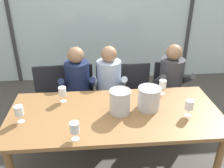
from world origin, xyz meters
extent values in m
plane|color=#4C4742|center=(0.00, 1.00, 0.00)|extent=(14.00, 14.00, 0.00)
cube|color=silver|center=(0.00, 2.46, 1.30)|extent=(7.38, 0.03, 2.60)
cube|color=#38383D|center=(-1.66, 2.44, 1.30)|extent=(0.06, 0.06, 2.60)
cube|color=#38383D|center=(1.66, 2.44, 1.30)|extent=(0.06, 0.06, 2.60)
cube|color=#386633|center=(0.00, 5.75, 1.02)|extent=(13.38, 2.40, 2.04)
cube|color=olive|center=(0.00, 0.00, 0.74)|extent=(2.18, 0.97, 0.04)
cylinder|color=olive|center=(0.99, -0.39, 0.36)|extent=(0.07, 0.07, 0.72)
cylinder|color=olive|center=(-0.99, 0.39, 0.36)|extent=(0.07, 0.07, 0.72)
cylinder|color=olive|center=(0.99, 0.39, 0.36)|extent=(0.07, 0.07, 0.72)
cube|color=#232328|center=(-0.81, 0.82, 0.44)|extent=(0.47, 0.47, 0.03)
cube|color=#232328|center=(-0.82, 1.02, 0.66)|extent=(0.42, 0.07, 0.42)
cylinder|color=#232328|center=(-0.98, 0.62, 0.21)|extent=(0.04, 0.04, 0.43)
cylinder|color=#232328|center=(-0.61, 0.65, 0.21)|extent=(0.04, 0.04, 0.43)
cylinder|color=#232328|center=(-1.01, 1.00, 0.21)|extent=(0.04, 0.04, 0.43)
cylinder|color=#232328|center=(-0.63, 1.02, 0.21)|extent=(0.04, 0.04, 0.43)
cube|color=#232328|center=(-0.41, 0.83, 0.44)|extent=(0.47, 0.47, 0.03)
cube|color=#232328|center=(-0.43, 1.03, 0.66)|extent=(0.42, 0.06, 0.42)
cylinder|color=#232328|center=(-0.59, 0.63, 0.21)|extent=(0.04, 0.04, 0.43)
cylinder|color=#232328|center=(-0.21, 0.65, 0.21)|extent=(0.04, 0.04, 0.43)
cylinder|color=#232328|center=(-0.62, 1.01, 0.21)|extent=(0.04, 0.04, 0.43)
cylinder|color=#232328|center=(-0.24, 1.03, 0.21)|extent=(0.04, 0.04, 0.43)
cube|color=#232328|center=(0.03, 0.79, 0.44)|extent=(0.45, 0.45, 0.03)
cube|color=#232328|center=(0.04, 0.99, 0.66)|extent=(0.42, 0.05, 0.42)
cylinder|color=#232328|center=(-0.16, 0.60, 0.21)|extent=(0.04, 0.04, 0.43)
cylinder|color=#232328|center=(0.22, 0.59, 0.21)|extent=(0.04, 0.04, 0.43)
cylinder|color=#232328|center=(-0.15, 0.98, 0.21)|extent=(0.04, 0.04, 0.43)
cylinder|color=#232328|center=(0.23, 0.97, 0.21)|extent=(0.04, 0.04, 0.43)
cube|color=#232328|center=(0.39, 0.80, 0.44)|extent=(0.46, 0.46, 0.03)
cube|color=#232328|center=(0.38, 1.00, 0.66)|extent=(0.42, 0.05, 0.42)
cylinder|color=#232328|center=(0.21, 0.61, 0.21)|extent=(0.04, 0.04, 0.43)
cylinder|color=#232328|center=(0.59, 0.62, 0.21)|extent=(0.04, 0.04, 0.43)
cylinder|color=#232328|center=(0.19, 0.99, 0.21)|extent=(0.04, 0.04, 0.43)
cylinder|color=#232328|center=(0.57, 1.00, 0.21)|extent=(0.04, 0.04, 0.43)
cube|color=#232328|center=(0.86, 0.83, 0.44)|extent=(0.47, 0.47, 0.03)
cube|color=#232328|center=(0.87, 1.03, 0.66)|extent=(0.42, 0.06, 0.42)
cylinder|color=#232328|center=(0.66, 0.65, 0.21)|extent=(0.04, 0.04, 0.43)
cylinder|color=#232328|center=(1.04, 0.62, 0.21)|extent=(0.04, 0.04, 0.43)
cylinder|color=#232328|center=(0.68, 1.03, 0.21)|extent=(0.04, 0.04, 0.43)
cylinder|color=#232328|center=(1.06, 1.00, 0.21)|extent=(0.04, 0.04, 0.43)
cylinder|color=#192347|center=(-0.42, 0.84, 0.73)|extent=(0.33, 0.33, 0.52)
sphere|color=#936B4C|center=(-0.42, 0.84, 1.09)|extent=(0.21, 0.21, 0.21)
cube|color=#47423D|center=(-0.50, 0.63, 0.47)|extent=(0.15, 0.40, 0.13)
cube|color=#47423D|center=(-0.32, 0.64, 0.47)|extent=(0.15, 0.40, 0.13)
cylinder|color=#47423D|center=(-0.49, 0.43, 0.23)|extent=(0.10, 0.10, 0.45)
cylinder|color=#47423D|center=(-0.31, 0.44, 0.23)|extent=(0.10, 0.10, 0.45)
cylinder|color=#192347|center=(-0.60, 0.71, 0.76)|extent=(0.09, 0.33, 0.26)
cylinder|color=#192347|center=(-0.22, 0.72, 0.76)|extent=(0.09, 0.33, 0.26)
cylinder|color=#9EB2D1|center=(0.00, 0.84, 0.73)|extent=(0.35, 0.35, 0.52)
sphere|color=#936B4C|center=(0.00, 0.84, 1.09)|extent=(0.21, 0.21, 0.21)
cube|color=#47423D|center=(-0.10, 0.64, 0.47)|extent=(0.16, 0.41, 0.13)
cube|color=#47423D|center=(0.07, 0.63, 0.47)|extent=(0.16, 0.41, 0.13)
cylinder|color=#47423D|center=(-0.12, 0.44, 0.23)|extent=(0.10, 0.10, 0.45)
cylinder|color=#47423D|center=(0.06, 0.43, 0.23)|extent=(0.10, 0.10, 0.45)
cylinder|color=#9EB2D1|center=(-0.20, 0.73, 0.76)|extent=(0.11, 0.33, 0.26)
cylinder|color=#9EB2D1|center=(0.18, 0.70, 0.76)|extent=(0.11, 0.33, 0.26)
cylinder|color=#38383D|center=(0.85, 0.84, 0.73)|extent=(0.32, 0.32, 0.52)
sphere|color=#936B4C|center=(0.85, 0.84, 1.09)|extent=(0.21, 0.21, 0.21)
cube|color=#47423D|center=(0.76, 0.64, 0.47)|extent=(0.13, 0.40, 0.13)
cube|color=#47423D|center=(0.94, 0.63, 0.47)|extent=(0.13, 0.40, 0.13)
cylinder|color=#47423D|center=(0.76, 0.44, 0.23)|extent=(0.10, 0.10, 0.45)
cylinder|color=#47423D|center=(0.94, 0.43, 0.23)|extent=(0.10, 0.10, 0.45)
cylinder|color=#38383D|center=(0.66, 0.72, 0.76)|extent=(0.08, 0.33, 0.26)
cylinder|color=#38383D|center=(1.04, 0.71, 0.76)|extent=(0.08, 0.33, 0.26)
cylinder|color=#B7B7BC|center=(0.36, 0.05, 0.87)|extent=(0.23, 0.23, 0.24)
torus|color=silver|center=(0.36, 0.05, 0.99)|extent=(0.24, 0.24, 0.01)
cylinder|color=#B7B7BC|center=(0.05, 0.00, 0.88)|extent=(0.21, 0.21, 0.25)
torus|color=silver|center=(0.05, 0.00, 1.00)|extent=(0.22, 0.22, 0.01)
cylinder|color=silver|center=(0.58, 0.34, 0.76)|extent=(0.07, 0.07, 0.00)
cylinder|color=silver|center=(0.58, 0.34, 0.80)|extent=(0.01, 0.01, 0.07)
cylinder|color=silver|center=(0.58, 0.34, 0.88)|extent=(0.08, 0.08, 0.09)
cylinder|color=silver|center=(-0.55, 0.27, 0.76)|extent=(0.07, 0.07, 0.00)
cylinder|color=silver|center=(-0.55, 0.27, 0.80)|extent=(0.01, 0.01, 0.07)
cylinder|color=silver|center=(-0.55, 0.27, 0.88)|extent=(0.08, 0.08, 0.09)
cylinder|color=#560C1E|center=(-0.55, 0.27, 0.86)|extent=(0.07, 0.07, 0.04)
cylinder|color=silver|center=(-0.38, -0.39, 0.76)|extent=(0.07, 0.07, 0.00)
cylinder|color=silver|center=(-0.38, -0.39, 0.80)|extent=(0.01, 0.01, 0.07)
cylinder|color=silver|center=(-0.38, -0.39, 0.88)|extent=(0.08, 0.08, 0.09)
cylinder|color=maroon|center=(-0.38, -0.39, 0.86)|extent=(0.07, 0.07, 0.04)
cylinder|color=silver|center=(0.72, -0.12, 0.76)|extent=(0.07, 0.07, 0.00)
cylinder|color=silver|center=(0.72, -0.12, 0.80)|extent=(0.01, 0.01, 0.07)
cylinder|color=silver|center=(0.72, -0.12, 0.88)|extent=(0.08, 0.08, 0.09)
cylinder|color=#560C1E|center=(0.72, -0.12, 0.86)|extent=(0.07, 0.07, 0.04)
cylinder|color=silver|center=(-0.92, -0.08, 0.76)|extent=(0.07, 0.07, 0.00)
cylinder|color=silver|center=(-0.92, -0.08, 0.80)|extent=(0.01, 0.01, 0.07)
cylinder|color=silver|center=(-0.92, -0.08, 0.88)|extent=(0.08, 0.08, 0.09)
cylinder|color=maroon|center=(-0.92, -0.08, 0.86)|extent=(0.07, 0.07, 0.04)
camera|label=1|loc=(-0.20, -2.07, 2.14)|focal=38.74mm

